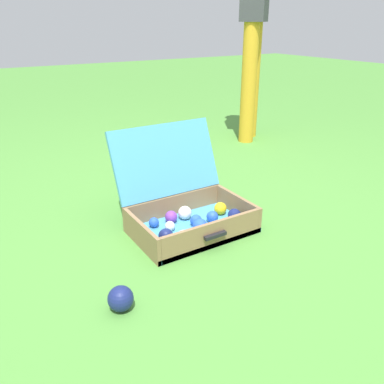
{
  "coord_description": "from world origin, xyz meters",
  "views": [
    {
      "loc": [
        -0.89,
        -1.45,
        0.93
      ],
      "look_at": [
        -0.0,
        -0.03,
        0.21
      ],
      "focal_mm": 37.2,
      "sensor_mm": 36.0,
      "label": 1
    }
  ],
  "objects": [
    {
      "name": "stray_ball_on_grass",
      "position": [
        -0.51,
        -0.37,
        0.05
      ],
      "size": [
        0.09,
        0.09,
        0.09
      ],
      "primitive_type": "sphere",
      "color": "navy",
      "rests_on": "ground"
    },
    {
      "name": "bystander_person",
      "position": [
        1.27,
        1.11,
        1.0
      ],
      "size": [
        0.36,
        0.35,
        1.73
      ],
      "color": "gold",
      "rests_on": "ground"
    },
    {
      "name": "open_suitcase",
      "position": [
        -0.0,
        0.04,
        0.1
      ],
      "size": [
        0.55,
        0.53,
        0.46
      ],
      "color": "#4799C6",
      "rests_on": "ground"
    },
    {
      "name": "ground_plane",
      "position": [
        0.0,
        0.0,
        0.0
      ],
      "size": [
        16.0,
        16.0,
        0.0
      ],
      "primitive_type": "plane",
      "color": "#4C8C38"
    }
  ]
}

